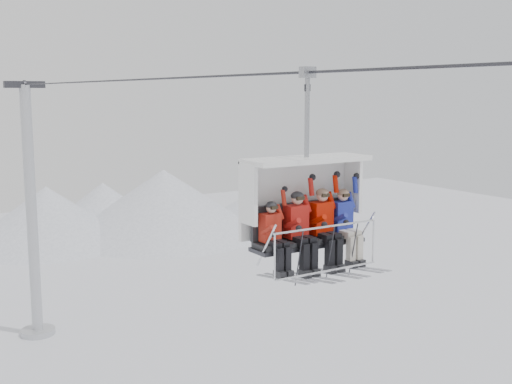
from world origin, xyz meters
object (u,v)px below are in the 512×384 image
skier_center_right (324,224)px  skier_far_right (345,223)px  skier_far_left (274,235)px  chairlift_carrier (302,200)px  lift_tower_right (32,229)px  skier_center_left (299,228)px

skier_center_right → skier_far_right: skier_center_right is taller
skier_far_left → chairlift_carrier: bearing=19.6°
chairlift_carrier → skier_far_left: (-0.91, -0.32, -0.56)m
skier_far_right → skier_center_right: bearing=179.4°
lift_tower_right → skier_far_right: (0.88, -24.07, 4.45)m
skier_center_left → skier_far_right: skier_center_left is taller
skier_far_left → lift_tower_right: bearing=87.8°
chairlift_carrier → skier_far_left: 1.12m
lift_tower_right → chairlift_carrier: size_ratio=3.38×
skier_far_left → skier_center_right: (1.25, 0.02, 0.07)m
chairlift_carrier → skier_far_right: (0.88, -0.31, -0.51)m
lift_tower_right → skier_center_right: bearing=-89.2°
lift_tower_right → skier_far_left: lift_tower_right is taller
skier_far_left → skier_far_right: size_ratio=1.00×
lift_tower_right → chairlift_carrier: lift_tower_right is taller
lift_tower_right → skier_center_right: 24.48m
chairlift_carrier → skier_far_right: 1.07m
skier_far_right → skier_center_left: bearing=179.8°
chairlift_carrier → skier_center_right: chairlift_carrier is taller
skier_center_left → skier_center_right: skier_center_right is taller
lift_tower_right → skier_far_right: 24.49m
lift_tower_right → skier_far_left: 24.50m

